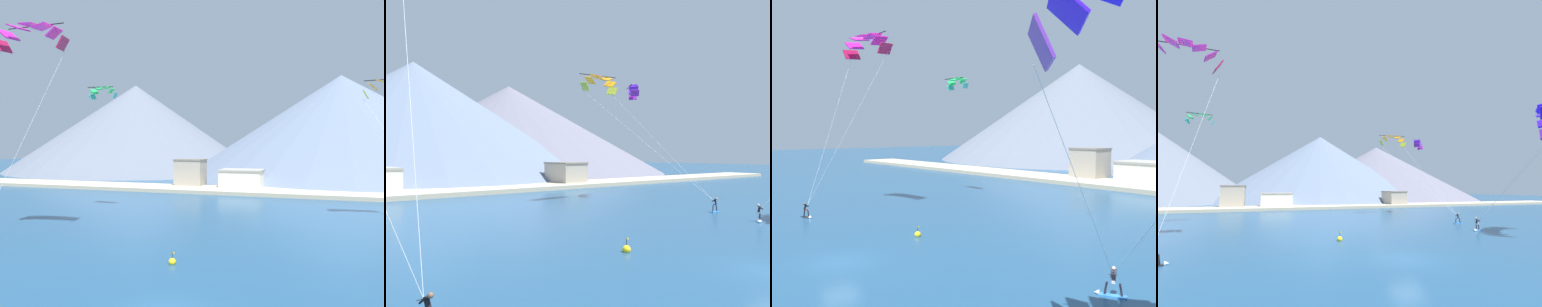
{
  "view_description": "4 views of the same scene",
  "coord_description": "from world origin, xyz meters",
  "views": [
    {
      "loc": [
        7.4,
        -17.44,
        8.7
      ],
      "look_at": [
        -3.11,
        13.95,
        8.09
      ],
      "focal_mm": 35.0,
      "sensor_mm": 36.0,
      "label": 1
    },
    {
      "loc": [
        -22.46,
        -10.86,
        6.33
      ],
      "look_at": [
        -0.27,
        16.12,
        6.28
      ],
      "focal_mm": 40.0,
      "sensor_mm": 36.0,
      "label": 2
    },
    {
      "loc": [
        27.77,
        -12.17,
        8.97
      ],
      "look_at": [
        -0.5,
        11.58,
        7.15
      ],
      "focal_mm": 40.0,
      "sensor_mm": 36.0,
      "label": 3
    },
    {
      "loc": [
        -10.24,
        -17.48,
        5.15
      ],
      "look_at": [
        0.37,
        14.26,
        9.8
      ],
      "focal_mm": 24.0,
      "sensor_mm": 36.0,
      "label": 4
    }
  ],
  "objects": [
    {
      "name": "parafoil_kite_distant_high_outer",
      "position": [
        -20.11,
        26.73,
        16.24
      ],
      "size": [
        4.13,
        1.63,
        1.79
      ],
      "color": "#46BAAA"
    },
    {
      "name": "kitesurfer_near_lead",
      "position": [
        15.24,
        8.78,
        0.48
      ],
      "size": [
        1.74,
        1.11,
        1.71
      ],
      "color": "#337FDB",
      "rests_on": "ground"
    },
    {
      "name": "shore_building_promenade_mid",
      "position": [
        -17.7,
        56.54,
        3.08
      ],
      "size": [
        5.92,
        5.28,
        6.14
      ],
      "color": "#A89E8E",
      "rests_on": "ground"
    },
    {
      "name": "race_marker_buoy",
      "position": [
        -2.74,
        8.24,
        0.16
      ],
      "size": [
        0.56,
        0.56,
        1.02
      ],
      "color": "yellow",
      "rests_on": "ground"
    },
    {
      "name": "mountain_peak_west_ridge",
      "position": [
        13.91,
        99.08,
        14.72
      ],
      "size": [
        91.99,
        91.99,
        29.43
      ],
      "color": "slate",
      "rests_on": "ground"
    },
    {
      "name": "shore_building_quay_east",
      "position": [
        28.14,
        54.39,
        2.28
      ],
      "size": [
        5.51,
        7.1,
        4.54
      ],
      "color": "#A89E8E",
      "rests_on": "ground"
    },
    {
      "name": "kitesurfer_near_trail",
      "position": [
        18.15,
        15.16,
        0.45
      ],
      "size": [
        1.77,
        0.61,
        1.65
      ],
      "color": "#337FDB",
      "rests_on": "ground"
    },
    {
      "name": "parafoil_kite_distant_low_drift",
      "position": [
        21.62,
        30.56,
        15.15
      ],
      "size": [
        4.12,
        4.33,
        1.82
      ],
      "color": "purple"
    },
    {
      "name": "ground_plane",
      "position": [
        0.0,
        0.0,
        0.0
      ],
      "size": [
        400.0,
        400.0,
        0.0
      ],
      "primitive_type": "plane",
      "color": "navy"
    },
    {
      "name": "parafoil_kite_mid_center",
      "position": [
        -18.68,
        11.81,
        19.46
      ],
      "size": [
        7.26,
        9.63,
        19.31
      ],
      "color": "#B81545"
    },
    {
      "name": "parafoil_kite_near_trail",
      "position": [
        15.62,
        30.67,
        15.59
      ],
      "size": [
        6.57,
        16.78,
        15.4
      ],
      "color": "#A2B835"
    },
    {
      "name": "mountain_peak_east_shoulder",
      "position": [
        46.32,
        107.39,
        13.7
      ],
      "size": [
        97.17,
        97.17,
        27.4
      ],
      "color": "slate",
      "rests_on": "ground"
    },
    {
      "name": "shore_building_harbour_front",
      "position": [
        -6.79,
        56.38,
        2.1
      ],
      "size": [
        8.37,
        6.95,
        4.17
      ],
      "color": "silver",
      "rests_on": "ground"
    },
    {
      "name": "shoreline_strip",
      "position": [
        0.0,
        52.3,
        0.35
      ],
      "size": [
        180.0,
        10.0,
        0.7
      ],
      "primitive_type": "cube",
      "color": "#BCAD8E",
      "rests_on": "ground"
    }
  ]
}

